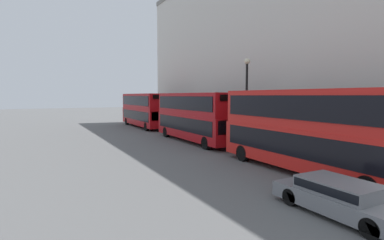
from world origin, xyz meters
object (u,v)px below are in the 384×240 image
car_dark_sedan (341,197)px  bus_second_in_queue (195,115)px  bus_third_in_queue (144,109)px  bus_leading (308,128)px  pedestrian (303,147)px

car_dark_sedan → bus_second_in_queue: bearing=78.5°
bus_second_in_queue → bus_third_in_queue: bearing=90.0°
bus_second_in_queue → bus_third_in_queue: (-0.00, 13.79, 0.01)m
bus_leading → bus_second_in_queue: (-0.00, 12.35, -0.04)m
bus_leading → car_dark_sedan: bus_leading is taller
bus_leading → bus_third_in_queue: bearing=90.0°
bus_third_in_queue → bus_second_in_queue: bearing=-90.0°
bus_second_in_queue → bus_third_in_queue: size_ratio=0.95×
bus_leading → pedestrian: size_ratio=7.00×
bus_second_in_queue → pedestrian: 10.02m
bus_third_in_queue → bus_leading: bearing=-90.0°
bus_second_in_queue → pedestrian: bus_second_in_queue is taller
bus_third_in_queue → pedestrian: 23.48m
bus_second_in_queue → car_dark_sedan: bus_second_in_queue is taller
car_dark_sedan → pedestrian: pedestrian is taller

